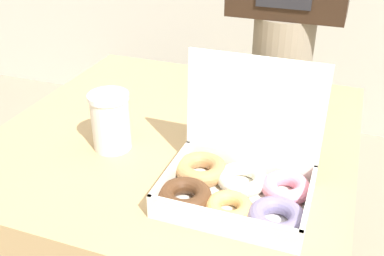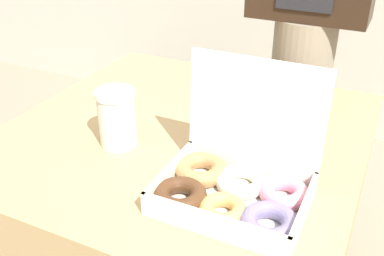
{
  "view_description": "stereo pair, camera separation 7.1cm",
  "coord_description": "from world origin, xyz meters",
  "views": [
    {
      "loc": [
        0.37,
        -0.89,
        1.26
      ],
      "look_at": [
        0.1,
        -0.17,
        0.83
      ],
      "focal_mm": 42.0,
      "sensor_mm": 36.0,
      "label": 1
    },
    {
      "loc": [
        0.43,
        -0.86,
        1.26
      ],
      "look_at": [
        0.1,
        -0.17,
        0.83
      ],
      "focal_mm": 42.0,
      "sensor_mm": 36.0,
      "label": 2
    }
  ],
  "objects": [
    {
      "name": "coffee_cup",
      "position": [
        -0.11,
        -0.12,
        0.78
      ],
      "size": [
        0.09,
        0.09,
        0.14
      ],
      "color": "silver",
      "rests_on": "table"
    },
    {
      "name": "table",
      "position": [
        0.0,
        0.0,
        0.35
      ],
      "size": [
        0.85,
        0.86,
        0.71
      ],
      "color": "tan",
      "rests_on": "ground_plane"
    },
    {
      "name": "person_customer",
      "position": [
        0.15,
        0.6,
        0.89
      ],
      "size": [
        0.38,
        0.21,
        1.62
      ],
      "color": "gray",
      "rests_on": "ground_plane"
    },
    {
      "name": "donut_box",
      "position": [
        0.21,
        -0.2,
        0.74
      ],
      "size": [
        0.31,
        0.24,
        0.26
      ],
      "color": "white",
      "rests_on": "table"
    }
  ]
}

